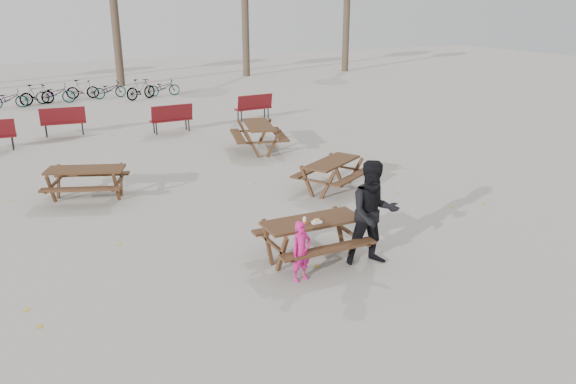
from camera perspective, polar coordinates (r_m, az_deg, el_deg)
name	(u,v)px	position (r m, az deg, el deg)	size (l,w,h in m)	color
ground	(312,259)	(10.38, 2.43, -6.84)	(80.00, 80.00, 0.00)	gray
main_picnic_table	(312,230)	(10.14, 2.48, -3.85)	(1.80, 1.45, 0.78)	#391F14
food_tray	(316,222)	(9.93, 2.91, -3.07)	(0.18, 0.11, 0.04)	white
bread_roll	(317,220)	(9.92, 2.91, -2.84)	(0.14, 0.06, 0.05)	tan
soda_bottle	(304,222)	(9.79, 1.69, -3.05)	(0.07, 0.07, 0.17)	silver
child	(301,251)	(9.43, 1.35, -6.04)	(0.39, 0.25, 1.06)	#CB1971
adult	(373,213)	(9.97, 8.67, -2.17)	(0.93, 0.73, 1.92)	black
picnic_table_east	(332,175)	(14.04, 4.48, 1.69)	(1.73, 1.39, 0.74)	#391F14
picnic_table_north	(87,184)	(14.15, -19.75, 0.79)	(1.78, 1.43, 0.77)	#391F14
picnic_table_far	(259,137)	(17.80, -2.99, 5.58)	(1.99, 1.60, 0.86)	#391F14
park_bench_row	(128,119)	(20.89, -15.99, 7.10)	(10.93, 1.92, 1.03)	maroon
bicycle_row	(88,92)	(28.58, -19.68, 9.58)	(8.62, 2.35, 0.99)	black
fallen_leaves	(279,211)	(12.64, -0.94, -1.99)	(11.00, 11.00, 0.01)	gold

